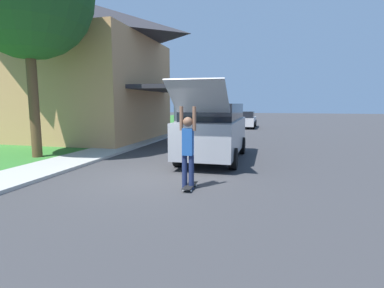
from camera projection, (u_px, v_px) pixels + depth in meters
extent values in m
plane|color=#333335|center=(150.00, 178.00, 8.51)|extent=(120.00, 120.00, 0.00)
cube|color=#2D6B28|center=(55.00, 142.00, 16.23)|extent=(10.00, 80.00, 0.08)
cube|color=#9E9E99|center=(129.00, 144.00, 15.15)|extent=(1.80, 80.00, 0.10)
cube|color=tan|center=(74.00, 90.00, 17.66)|extent=(9.30, 7.66, 5.62)
pyramid|color=#28282D|center=(71.00, 19.00, 17.12)|extent=(10.10, 8.46, 2.37)
cube|color=#28282D|center=(167.00, 89.00, 16.25)|extent=(2.60, 5.36, 0.20)
cylinder|color=silver|center=(176.00, 117.00, 14.33)|extent=(0.16, 0.16, 2.70)
cylinder|color=brown|center=(33.00, 95.00, 11.07)|extent=(0.36, 0.36, 4.65)
cube|color=gray|center=(214.00, 135.00, 11.17)|extent=(1.91, 5.03, 1.16)
cube|color=black|center=(215.00, 112.00, 11.17)|extent=(1.76, 3.92, 0.59)
cylinder|color=black|center=(199.00, 144.00, 12.97)|extent=(0.24, 0.69, 0.69)
cylinder|color=black|center=(242.00, 146.00, 12.52)|extent=(0.24, 0.69, 0.69)
cylinder|color=black|center=(178.00, 156.00, 9.97)|extent=(0.24, 0.69, 0.69)
cylinder|color=black|center=(233.00, 159.00, 9.52)|extent=(0.24, 0.69, 0.69)
cube|color=gray|center=(198.00, 97.00, 8.52)|extent=(1.68, 1.32, 0.94)
cube|color=#B7B7BC|center=(244.00, 121.00, 26.02)|extent=(1.81, 4.33, 0.65)
cube|color=black|center=(244.00, 114.00, 25.84)|extent=(1.59, 2.25, 0.54)
cylinder|color=black|center=(236.00, 123.00, 27.52)|extent=(0.20, 0.63, 0.63)
cylinder|color=black|center=(255.00, 123.00, 27.09)|extent=(0.20, 0.63, 0.63)
cylinder|color=black|center=(233.00, 125.00, 25.02)|extent=(0.20, 0.63, 0.63)
cylinder|color=black|center=(254.00, 125.00, 24.59)|extent=(0.20, 0.63, 0.63)
cylinder|color=#192347|center=(185.00, 172.00, 7.35)|extent=(0.13, 0.13, 0.85)
cylinder|color=#192347|center=(191.00, 172.00, 7.30)|extent=(0.13, 0.13, 0.85)
cube|color=#1E4C93|center=(188.00, 142.00, 7.22)|extent=(0.25, 0.20, 0.65)
sphere|color=brown|center=(188.00, 122.00, 7.16)|extent=(0.23, 0.23, 0.23)
cylinder|color=brown|center=(181.00, 118.00, 7.19)|extent=(0.09, 0.09, 0.58)
cylinder|color=brown|center=(194.00, 119.00, 7.11)|extent=(0.09, 0.09, 0.58)
cube|color=black|center=(190.00, 185.00, 7.38)|extent=(0.21, 0.78, 0.02)
cylinder|color=silver|center=(189.00, 185.00, 7.65)|extent=(0.03, 0.06, 0.06)
cylinder|color=silver|center=(196.00, 185.00, 7.60)|extent=(0.03, 0.06, 0.06)
cylinder|color=silver|center=(184.00, 190.00, 7.18)|extent=(0.03, 0.06, 0.06)
cylinder|color=silver|center=(191.00, 191.00, 7.13)|extent=(0.03, 0.06, 0.06)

